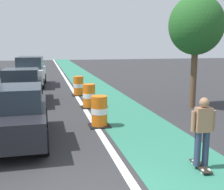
{
  "coord_description": "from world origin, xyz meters",
  "views": [
    {
      "loc": [
        -0.77,
        -4.36,
        2.85
      ],
      "look_at": [
        1.5,
        5.18,
        1.1
      ],
      "focal_mm": 45.31,
      "sensor_mm": 36.0,
      "label": 1
    }
  ],
  "objects": [
    {
      "name": "lane_divider_stripe",
      "position": [
        0.9,
        12.0,
        0.01
      ],
      "size": [
        0.2,
        80.0,
        0.01
      ],
      "primitive_type": "cube",
      "color": "silver",
      "rests_on": "ground"
    },
    {
      "name": "parked_suv_third",
      "position": [
        -1.74,
        16.02,
        1.04
      ],
      "size": [
        2.07,
        4.68,
        2.04
      ],
      "color": "silver",
      "rests_on": "ground"
    },
    {
      "name": "parked_sedan_second",
      "position": [
        -1.91,
        10.13,
        0.83
      ],
      "size": [
        1.95,
        4.11,
        1.7
      ],
      "color": "black",
      "rests_on": "ground"
    },
    {
      "name": "street_tree_sidewalk",
      "position": [
        5.75,
        7.12,
        3.67
      ],
      "size": [
        2.4,
        2.4,
        5.0
      ],
      "color": "brown",
      "rests_on": "ground"
    },
    {
      "name": "parked_sedan_nearest",
      "position": [
        -1.71,
        4.07,
        0.83
      ],
      "size": [
        1.93,
        4.11,
        1.7
      ],
      "color": "black",
      "rests_on": "ground"
    },
    {
      "name": "traffic_barrel_mid",
      "position": [
        1.14,
        8.22,
        0.53
      ],
      "size": [
        0.73,
        0.73,
        1.09
      ],
      "color": "orange",
      "rests_on": "ground"
    },
    {
      "name": "skateboarder_on_lane",
      "position": [
        2.68,
        1.18,
        0.91
      ],
      "size": [
        0.57,
        0.82,
        1.69
      ],
      "color": "black",
      "rests_on": "ground"
    },
    {
      "name": "traffic_barrel_back",
      "position": [
        1.05,
        11.52,
        0.53
      ],
      "size": [
        0.73,
        0.73,
        1.09
      ],
      "color": "orange",
      "rests_on": "ground"
    },
    {
      "name": "traffic_barrel_front",
      "position": [
        1.03,
        5.14,
        0.53
      ],
      "size": [
        0.73,
        0.73,
        1.09
      ],
      "color": "orange",
      "rests_on": "ground"
    },
    {
      "name": "bike_lane_strip",
      "position": [
        2.4,
        12.0,
        0.0
      ],
      "size": [
        2.5,
        80.0,
        0.01
      ],
      "primitive_type": "cube",
      "color": "#2D755B",
      "rests_on": "ground"
    }
  ]
}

